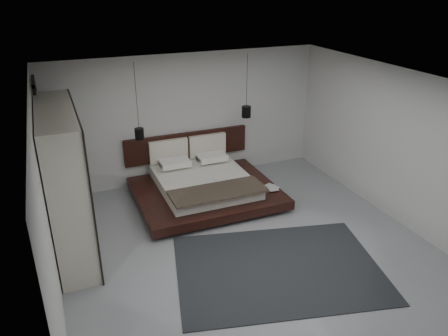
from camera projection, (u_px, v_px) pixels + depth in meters
name	position (u px, v px, depth m)	size (l,w,h in m)	color
floor	(244.00, 244.00, 7.55)	(6.00, 6.00, 0.00)	gray
ceiling	(247.00, 83.00, 6.41)	(6.00, 6.00, 0.00)	white
wall_back	(188.00, 118.00, 9.52)	(6.00, 6.00, 0.00)	beige
wall_front	(370.00, 281.00, 4.44)	(6.00, 6.00, 0.00)	beige
wall_left	(46.00, 204.00, 5.94)	(6.00, 6.00, 0.00)	beige
wall_right	(393.00, 145.00, 8.02)	(6.00, 6.00, 0.00)	beige
lattice_screen	(45.00, 150.00, 8.07)	(0.05, 0.90, 2.60)	black
bed	(204.00, 184.00, 9.03)	(2.81, 2.40, 1.08)	black
book_lower	(268.00, 189.00, 8.88)	(0.22, 0.29, 0.03)	#99724C
book_upper	(268.00, 188.00, 8.83)	(0.20, 0.27, 0.02)	#99724C
pendant_left	(139.00, 134.00, 8.55)	(0.18, 0.18, 1.50)	black
pendant_right	(246.00, 112.00, 9.27)	(0.20, 0.20, 1.33)	black
wardrobe	(66.00, 182.00, 6.99)	(0.59, 2.48, 2.43)	beige
rug	(278.00, 268.00, 6.91)	(3.19, 2.28, 0.01)	black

